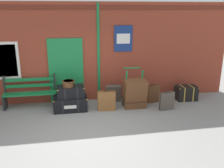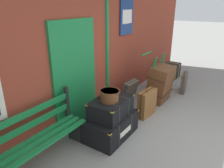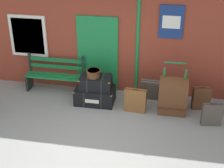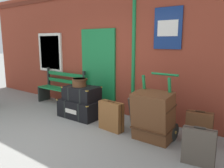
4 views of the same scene
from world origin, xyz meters
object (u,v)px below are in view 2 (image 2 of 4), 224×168
(steamer_trunk_middle, at_px, (111,107))
(suitcase_oxblood, at_px, (147,103))
(porters_trolley, at_px, (153,89))
(large_brown_trunk, at_px, (160,84))
(suitcase_charcoal, at_px, (129,92))
(suitcase_brown, at_px, (184,82))
(corner_trunk, at_px, (170,71))
(suitcase_umber, at_px, (157,79))
(steamer_trunk_base, at_px, (111,126))
(platform_bench, at_px, (38,140))
(round_hatbox, at_px, (110,95))

(steamer_trunk_middle, bearing_deg, suitcase_oxblood, -12.83)
(porters_trolley, distance_m, large_brown_trunk, 0.26)
(steamer_trunk_middle, relative_size, suitcase_charcoal, 1.35)
(large_brown_trunk, distance_m, suitcase_brown, 1.00)
(porters_trolley, bearing_deg, corner_trunk, 6.23)
(steamer_trunk_middle, bearing_deg, suitcase_umber, 3.87)
(large_brown_trunk, relative_size, corner_trunk, 1.31)
(steamer_trunk_base, bearing_deg, steamer_trunk_middle, 21.01)
(suitcase_charcoal, relative_size, suitcase_umber, 1.00)
(steamer_trunk_middle, distance_m, porters_trolley, 1.98)
(large_brown_trunk, bearing_deg, suitcase_brown, -20.78)
(platform_bench, relative_size, large_brown_trunk, 1.73)
(porters_trolley, relative_size, suitcase_charcoal, 1.94)
(steamer_trunk_base, xyz_separation_m, suitcase_umber, (2.70, 0.19, 0.08))
(suitcase_oxblood, height_order, corner_trunk, suitcase_oxblood)
(steamer_trunk_middle, relative_size, suitcase_brown, 1.41)
(round_hatbox, height_order, porters_trolley, porters_trolley)
(steamer_trunk_base, bearing_deg, suitcase_oxblood, -12.05)
(steamer_trunk_middle, height_order, large_brown_trunk, large_brown_trunk)
(suitcase_brown, bearing_deg, suitcase_umber, 105.96)
(porters_trolley, height_order, suitcase_brown, porters_trolley)
(suitcase_oxblood, distance_m, suitcase_charcoal, 0.70)
(suitcase_brown, bearing_deg, suitcase_oxblood, 171.02)
(round_hatbox, xyz_separation_m, porters_trolley, (2.02, 0.00, -0.58))
(steamer_trunk_middle, distance_m, suitcase_umber, 2.70)
(porters_trolley, relative_size, corner_trunk, 1.69)
(suitcase_brown, bearing_deg, suitcase_charcoal, 148.66)
(corner_trunk, bearing_deg, platform_bench, 177.09)
(steamer_trunk_base, bearing_deg, large_brown_trunk, -4.91)
(porters_trolley, distance_m, suitcase_umber, 0.74)
(corner_trunk, bearing_deg, suitcase_charcoal, 175.83)
(suitcase_brown, xyz_separation_m, corner_trunk, (0.99, 0.73, -0.04))
(platform_bench, xyz_separation_m, steamer_trunk_middle, (1.25, -0.46, 0.14))
(porters_trolley, bearing_deg, suitcase_umber, 14.62)
(suitcase_brown, distance_m, suitcase_umber, 0.74)
(suitcase_oxblood, height_order, suitcase_umber, suitcase_oxblood)
(porters_trolley, bearing_deg, large_brown_trunk, -90.00)
(porters_trolley, xyz_separation_m, suitcase_umber, (0.71, 0.19, 0.02))
(steamer_trunk_base, relative_size, suitcase_oxblood, 1.61)
(steamer_trunk_middle, bearing_deg, steamer_trunk_base, -158.99)
(large_brown_trunk, distance_m, suitcase_umber, 0.82)
(platform_bench, relative_size, steamer_trunk_base, 1.58)
(steamer_trunk_base, distance_m, corner_trunk, 3.90)
(suitcase_brown, bearing_deg, steamer_trunk_middle, 169.60)
(suitcase_charcoal, bearing_deg, suitcase_brown, -31.34)
(porters_trolley, xyz_separation_m, large_brown_trunk, (-0.00, -0.18, 0.19))
(suitcase_oxblood, distance_m, suitcase_brown, 1.84)
(platform_bench, bearing_deg, corner_trunk, -2.91)
(porters_trolley, height_order, large_brown_trunk, porters_trolley)
(platform_bench, distance_m, suitcase_umber, 3.94)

